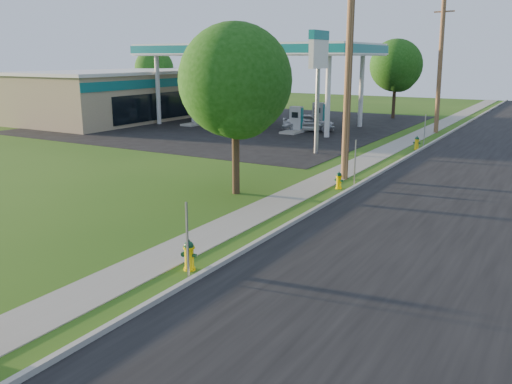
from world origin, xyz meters
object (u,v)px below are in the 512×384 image
at_px(utility_pole_mid, 349,68).
at_px(tree_back, 155,70).
at_px(tree_verge, 236,85).
at_px(fuel_pump_nw, 198,116).
at_px(utility_pole_far, 440,66).
at_px(fuel_pump_sw, 225,112).
at_px(hydrant_mid, 339,181).
at_px(hydrant_near, 189,255).
at_px(fuel_pump_ne, 296,122).
at_px(hydrant_far, 417,143).
at_px(car_silver, 308,123).
at_px(tree_lot, 397,67).
at_px(fuel_pump_se, 318,117).
at_px(price_pylon, 319,57).

height_order(utility_pole_mid, tree_back, utility_pole_mid).
bearing_deg(tree_verge, fuel_pump_nw, 130.34).
height_order(utility_pole_far, fuel_pump_sw, utility_pole_far).
bearing_deg(hydrant_mid, tree_verge, -137.64).
height_order(fuel_pump_nw, hydrant_near, fuel_pump_nw).
height_order(utility_pole_mid, fuel_pump_ne, utility_pole_mid).
bearing_deg(hydrant_far, tree_back, 157.36).
relative_size(fuel_pump_ne, fuel_pump_sw, 1.00).
distance_m(utility_pole_mid, fuel_pump_sw, 25.05).
bearing_deg(hydrant_mid, utility_pole_mid, 104.73).
bearing_deg(car_silver, fuel_pump_ne, 123.66).
xyz_separation_m(utility_pole_mid, hydrant_far, (0.79, 9.72, -4.55)).
bearing_deg(hydrant_near, fuel_pump_nw, 126.03).
distance_m(tree_lot, hydrant_near, 38.66).
distance_m(tree_verge, tree_back, 39.56).
bearing_deg(hydrant_mid, tree_lot, 101.98).
relative_size(tree_back, hydrant_mid, 8.56).
relative_size(fuel_pump_se, hydrant_far, 3.89).
bearing_deg(utility_pole_far, fuel_pump_sw, -176.80).
relative_size(fuel_pump_sw, hydrant_mid, 4.36).
xyz_separation_m(fuel_pump_sw, hydrant_far, (18.69, -7.28, -0.32)).
bearing_deg(hydrant_mid, hydrant_far, 88.61).
distance_m(fuel_pump_nw, price_pylon, 16.57).
height_order(fuel_pump_se, price_pylon, price_pylon).
relative_size(price_pylon, hydrant_mid, 9.33).
bearing_deg(fuel_pump_se, fuel_pump_nw, -156.04).
height_order(utility_pole_mid, tree_lot, utility_pole_mid).
height_order(fuel_pump_nw, hydrant_mid, fuel_pump_nw).
height_order(tree_lot, car_silver, tree_lot).
xyz_separation_m(price_pylon, hydrant_mid, (4.41, -7.42, -5.07)).
distance_m(fuel_pump_sw, tree_back, 14.64).
xyz_separation_m(utility_pole_far, hydrant_far, (0.79, -8.28, -4.40)).
xyz_separation_m(hydrant_near, hydrant_far, (0.25, 22.07, -0.01)).
bearing_deg(utility_pole_mid, fuel_pump_se, 117.63).
height_order(fuel_pump_sw, hydrant_near, fuel_pump_sw).
distance_m(hydrant_mid, hydrant_far, 11.65).
distance_m(fuel_pump_ne, price_pylon, 10.17).
bearing_deg(fuel_pump_nw, tree_back, 142.58).
xyz_separation_m(fuel_pump_nw, hydrant_far, (18.69, -3.28, -0.32)).
distance_m(utility_pole_mid, utility_pole_far, 18.00).
xyz_separation_m(utility_pole_mid, hydrant_near, (0.54, -12.35, -4.54)).
xyz_separation_m(utility_pole_far, fuel_pump_ne, (-8.90, -5.00, -4.08)).
height_order(utility_pole_mid, utility_pole_far, utility_pole_mid).
bearing_deg(utility_pole_mid, hydrant_far, 85.36).
bearing_deg(tree_verge, car_silver, 106.62).
xyz_separation_m(utility_pole_far, tree_lot, (-5.34, 7.64, -0.30)).
bearing_deg(fuel_pump_sw, tree_lot, 34.54).
bearing_deg(fuel_pump_ne, car_silver, 55.87).
height_order(price_pylon, tree_back, price_pylon).
bearing_deg(fuel_pump_se, hydrant_mid, -63.57).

